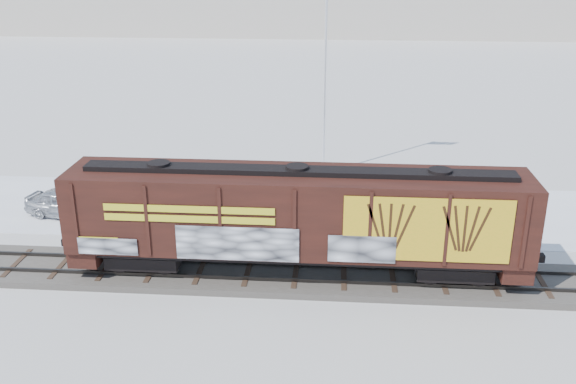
# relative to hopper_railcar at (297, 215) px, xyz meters

# --- Properties ---
(ground) EXTENTS (500.00, 500.00, 0.00)m
(ground) POSITION_rel_hopper_railcar_xyz_m (-2.05, 0.01, -2.91)
(ground) COLOR white
(ground) RESTS_ON ground
(rail_track) EXTENTS (50.00, 3.40, 0.43)m
(rail_track) POSITION_rel_hopper_railcar_xyz_m (-2.05, 0.01, -2.77)
(rail_track) COLOR #59544C
(rail_track) RESTS_ON ground
(parking_strip) EXTENTS (40.00, 8.00, 0.03)m
(parking_strip) POSITION_rel_hopper_railcar_xyz_m (-2.05, 7.51, -2.90)
(parking_strip) COLOR white
(parking_strip) RESTS_ON ground
(hopper_railcar) EXTENTS (18.35, 3.06, 4.45)m
(hopper_railcar) POSITION_rel_hopper_railcar_xyz_m (0.00, 0.00, 0.00)
(hopper_railcar) COLOR black
(hopper_railcar) RESTS_ON rail_track
(flagpole) EXTENTS (2.30, 0.90, 12.58)m
(flagpole) POSITION_rel_hopper_railcar_xyz_m (0.84, 13.54, 1.81)
(flagpole) COLOR silver
(flagpole) RESTS_ON ground
(car_silver) EXTENTS (4.48, 2.54, 1.44)m
(car_silver) POSITION_rel_hopper_railcar_xyz_m (-12.17, 5.74, -2.17)
(car_silver) COLOR #B3B5BA
(car_silver) RESTS_ON parking_strip
(car_white) EXTENTS (4.58, 2.56, 1.43)m
(car_white) POSITION_rel_hopper_railcar_xyz_m (-1.45, 7.83, -2.17)
(car_white) COLOR silver
(car_white) RESTS_ON parking_strip
(car_dark) EXTENTS (5.70, 3.04, 1.57)m
(car_dark) POSITION_rel_hopper_railcar_xyz_m (8.32, 8.15, -2.10)
(car_dark) COLOR black
(car_dark) RESTS_ON parking_strip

